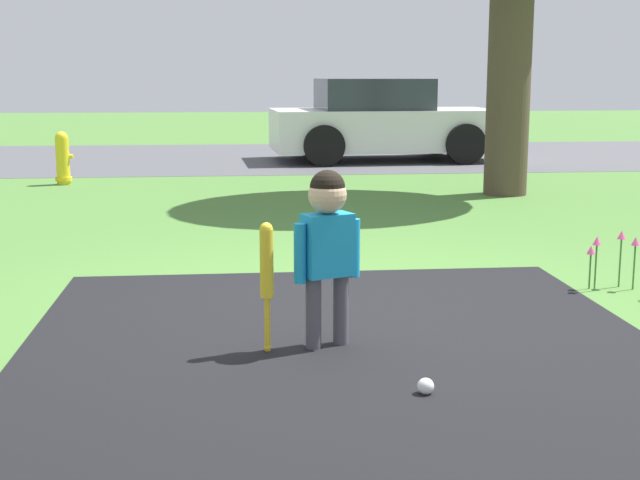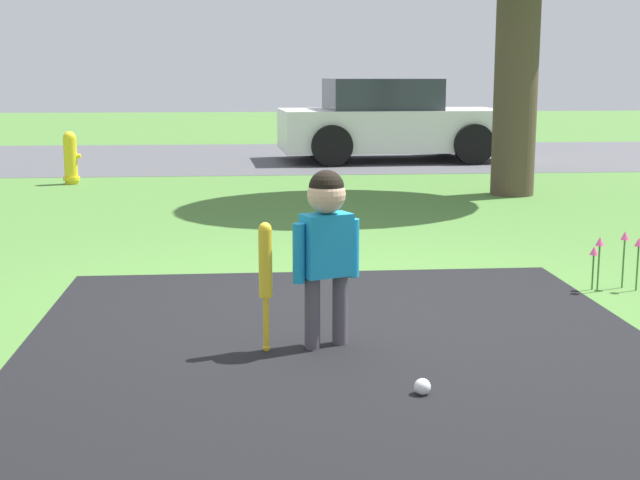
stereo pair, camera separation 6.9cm
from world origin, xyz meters
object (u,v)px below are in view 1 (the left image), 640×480
(baseball_bat, at_px, (267,268))
(sports_ball, at_px, (426,386))
(child, at_px, (327,233))
(fire_hydrant, at_px, (63,159))
(parked_car, at_px, (381,122))

(baseball_bat, distance_m, sports_ball, 1.10)
(child, bearing_deg, sports_ball, -86.88)
(baseball_bat, bearing_deg, fire_hydrant, 107.65)
(child, height_order, fire_hydrant, child)
(sports_ball, xyz_separation_m, fire_hydrant, (-3.15, 8.41, 0.31))
(child, xyz_separation_m, parked_car, (2.08, 10.60, 0.03))
(sports_ball, bearing_deg, fire_hydrant, 110.53)
(baseball_bat, bearing_deg, child, 10.08)
(baseball_bat, bearing_deg, sports_ball, -46.03)
(child, distance_m, baseball_bat, 0.38)
(fire_hydrant, bearing_deg, child, -70.00)
(sports_ball, distance_m, parked_car, 11.54)
(sports_ball, relative_size, fire_hydrant, 0.11)
(baseball_bat, xyz_separation_m, fire_hydrant, (-2.44, 7.68, -0.11))
(baseball_bat, relative_size, parked_car, 0.18)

